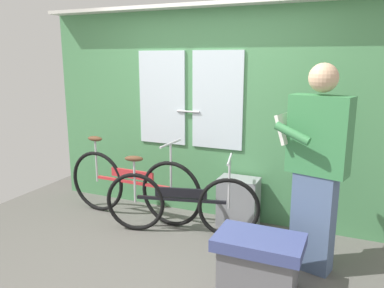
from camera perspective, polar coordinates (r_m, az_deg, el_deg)
ground_plane at (r=3.77m, az=-5.30°, el=-16.97°), size 5.06×4.11×0.04m
train_door_wall at (r=4.45m, az=2.04°, el=5.11°), size 4.06×0.28×2.41m
bicycle_near_door at (r=4.54m, az=-8.90°, el=-6.07°), size 1.77×0.44×0.96m
bicycle_leaning_behind at (r=4.10m, az=-1.78°, el=-8.69°), size 1.62×0.55×0.86m
passenger_reading_newspaper at (r=3.41m, az=17.94°, el=-2.98°), size 0.63×0.58×1.81m
trash_bin_by_wall at (r=4.35m, az=6.90°, el=-8.55°), size 0.44×0.28×0.55m
bench_seat_corner at (r=3.29m, az=9.82°, el=-16.66°), size 0.70×0.44×0.45m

